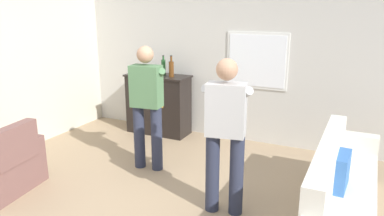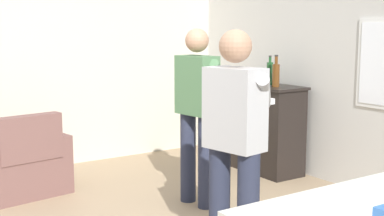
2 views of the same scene
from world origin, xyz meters
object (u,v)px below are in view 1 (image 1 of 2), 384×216
object	(u,v)px
armchair	(3,169)
person_standing_left	(147,102)
bottle_wine_green	(171,69)
bottle_liquor_amber	(163,67)
couch	(341,196)
sideboard_cabinet	(158,104)
person_standing_right	(226,130)

from	to	relation	value
armchair	person_standing_left	distance (m)	1.92
bottle_wine_green	person_standing_left	size ratio (longest dim) A/B	0.21
bottle_liquor_amber	couch	bearing A→B (deg)	-29.93
armchair	sideboard_cabinet	xyz separation A→B (m)	(0.59, 2.67, 0.23)
armchair	bottle_wine_green	xyz separation A→B (m)	(0.88, 2.62, 0.88)
armchair	person_standing_left	bearing A→B (deg)	47.67
person_standing_left	person_standing_right	size ratio (longest dim) A/B	1.00
bottle_wine_green	person_standing_right	xyz separation A→B (m)	(1.68, -1.90, -0.23)
sideboard_cabinet	person_standing_right	size ratio (longest dim) A/B	0.66
armchair	couch	bearing A→B (deg)	14.55
couch	bottle_wine_green	distance (m)	3.39
sideboard_cabinet	couch	bearing A→B (deg)	-28.60
armchair	person_standing_left	size ratio (longest dim) A/B	0.57
armchair	bottle_wine_green	size ratio (longest dim) A/B	2.69
couch	armchair	bearing A→B (deg)	-165.45
couch	bottle_wine_green	size ratio (longest dim) A/B	6.85
armchair	sideboard_cabinet	distance (m)	2.74
person_standing_right	bottle_liquor_amber	bearing A→B (deg)	133.41
bottle_wine_green	person_standing_right	world-z (taller)	person_standing_right
sideboard_cabinet	person_standing_right	bearing A→B (deg)	-44.62
armchair	sideboard_cabinet	bearing A→B (deg)	77.57
sideboard_cabinet	bottle_wine_green	bearing A→B (deg)	-8.87
couch	person_standing_right	xyz separation A→B (m)	(-1.16, -0.24, 0.61)
person_standing_right	armchair	bearing A→B (deg)	-164.13
sideboard_cabinet	bottle_liquor_amber	bearing A→B (deg)	26.43
sideboard_cabinet	person_standing_right	distance (m)	2.80
bottle_wine_green	person_standing_right	distance (m)	2.54
sideboard_cabinet	bottle_wine_green	world-z (taller)	bottle_wine_green
sideboard_cabinet	person_standing_left	bearing A→B (deg)	-64.81
bottle_wine_green	bottle_liquor_amber	distance (m)	0.22
armchair	person_standing_right	distance (m)	2.73
person_standing_left	person_standing_right	xyz separation A→B (m)	(1.34, -0.61, 0.00)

